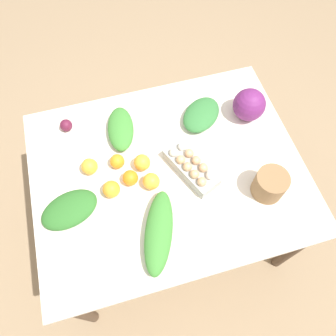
{
  "coord_description": "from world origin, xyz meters",
  "views": [
    {
      "loc": [
        0.2,
        0.71,
        2.19
      ],
      "look_at": [
        0.0,
        0.0,
        0.78
      ],
      "focal_mm": 35.0,
      "sensor_mm": 36.0,
      "label": 1
    }
  ],
  "objects_px": {
    "greens_bunch_dandelion": "(159,232)",
    "beet_root": "(66,125)",
    "greens_bunch_beet_tops": "(201,115)",
    "orange_1": "(151,181)",
    "orange_5": "(142,162)",
    "greens_bunch_chard": "(121,129)",
    "orange_3": "(117,161)",
    "greens_bunch_scallion": "(70,209)",
    "orange_2": "(111,189)",
    "orange_4": "(89,167)",
    "egg_carton": "(191,167)",
    "paper_bag": "(270,184)",
    "cabbage_purple": "(249,105)",
    "orange_0": "(130,178)"
  },
  "relations": [
    {
      "from": "greens_bunch_dandelion",
      "to": "beet_root",
      "type": "bearing_deg",
      "value": -65.21
    },
    {
      "from": "cabbage_purple",
      "to": "orange_5",
      "type": "height_order",
      "value": "cabbage_purple"
    },
    {
      "from": "greens_bunch_dandelion",
      "to": "orange_1",
      "type": "distance_m",
      "value": 0.25
    },
    {
      "from": "greens_bunch_beet_tops",
      "to": "orange_5",
      "type": "bearing_deg",
      "value": 28.19
    },
    {
      "from": "beet_root",
      "to": "orange_4",
      "type": "height_order",
      "value": "orange_4"
    },
    {
      "from": "greens_bunch_dandelion",
      "to": "beet_root",
      "type": "relative_size",
      "value": 6.07
    },
    {
      "from": "greens_bunch_dandelion",
      "to": "orange_3",
      "type": "bearing_deg",
      "value": -75.41
    },
    {
      "from": "cabbage_purple",
      "to": "greens_bunch_beet_tops",
      "type": "relative_size",
      "value": 0.69
    },
    {
      "from": "paper_bag",
      "to": "greens_bunch_dandelion",
      "type": "bearing_deg",
      "value": 7.1
    },
    {
      "from": "greens_bunch_scallion",
      "to": "orange_5",
      "type": "distance_m",
      "value": 0.4
    },
    {
      "from": "greens_bunch_chard",
      "to": "beet_root",
      "type": "height_order",
      "value": "greens_bunch_chard"
    },
    {
      "from": "cabbage_purple",
      "to": "orange_4",
      "type": "relative_size",
      "value": 2.12
    },
    {
      "from": "beet_root",
      "to": "orange_0",
      "type": "height_order",
      "value": "orange_0"
    },
    {
      "from": "greens_bunch_beet_tops",
      "to": "greens_bunch_dandelion",
      "type": "xyz_separation_m",
      "value": [
        0.38,
        0.55,
        0.01
      ]
    },
    {
      "from": "greens_bunch_beet_tops",
      "to": "orange_2",
      "type": "height_order",
      "value": "orange_2"
    },
    {
      "from": "orange_3",
      "to": "greens_bunch_chard",
      "type": "bearing_deg",
      "value": -107.06
    },
    {
      "from": "cabbage_purple",
      "to": "orange_2",
      "type": "distance_m",
      "value": 0.82
    },
    {
      "from": "orange_3",
      "to": "orange_0",
      "type": "bearing_deg",
      "value": 111.51
    },
    {
      "from": "orange_3",
      "to": "orange_5",
      "type": "distance_m",
      "value": 0.12
    },
    {
      "from": "egg_carton",
      "to": "greens_bunch_scallion",
      "type": "xyz_separation_m",
      "value": [
        0.59,
        0.06,
        -0.0
      ]
    },
    {
      "from": "greens_bunch_chard",
      "to": "orange_5",
      "type": "xyz_separation_m",
      "value": [
        -0.06,
        0.23,
        0.0
      ]
    },
    {
      "from": "greens_bunch_scallion",
      "to": "greens_bunch_dandelion",
      "type": "height_order",
      "value": "greens_bunch_dandelion"
    },
    {
      "from": "greens_bunch_scallion",
      "to": "greens_bunch_chard",
      "type": "bearing_deg",
      "value": -130.27
    },
    {
      "from": "greens_bunch_dandelion",
      "to": "orange_1",
      "type": "xyz_separation_m",
      "value": [
        -0.03,
        -0.24,
        -0.0
      ]
    },
    {
      "from": "paper_bag",
      "to": "orange_3",
      "type": "xyz_separation_m",
      "value": [
        0.65,
        -0.33,
        -0.03
      ]
    },
    {
      "from": "orange_2",
      "to": "orange_4",
      "type": "xyz_separation_m",
      "value": [
        0.08,
        -0.15,
        -0.0
      ]
    },
    {
      "from": "greens_bunch_dandelion",
      "to": "orange_5",
      "type": "height_order",
      "value": "greens_bunch_dandelion"
    },
    {
      "from": "greens_bunch_beet_tops",
      "to": "orange_4",
      "type": "bearing_deg",
      "value": 13.61
    },
    {
      "from": "egg_carton",
      "to": "paper_bag",
      "type": "height_order",
      "value": "paper_bag"
    },
    {
      "from": "cabbage_purple",
      "to": "beet_root",
      "type": "relative_size",
      "value": 2.67
    },
    {
      "from": "cabbage_purple",
      "to": "orange_3",
      "type": "height_order",
      "value": "cabbage_purple"
    },
    {
      "from": "egg_carton",
      "to": "beet_root",
      "type": "distance_m",
      "value": 0.69
    },
    {
      "from": "orange_1",
      "to": "orange_3",
      "type": "distance_m",
      "value": 0.2
    },
    {
      "from": "orange_2",
      "to": "orange_5",
      "type": "height_order",
      "value": "same"
    },
    {
      "from": "orange_1",
      "to": "orange_5",
      "type": "relative_size",
      "value": 1.0
    },
    {
      "from": "greens_bunch_beet_tops",
      "to": "beet_root",
      "type": "bearing_deg",
      "value": -10.49
    },
    {
      "from": "cabbage_purple",
      "to": "orange_5",
      "type": "xyz_separation_m",
      "value": [
        0.61,
        0.16,
        -0.04
      ]
    },
    {
      "from": "greens_bunch_dandelion",
      "to": "beet_root",
      "type": "height_order",
      "value": "greens_bunch_dandelion"
    },
    {
      "from": "orange_5",
      "to": "greens_bunch_dandelion",
      "type": "bearing_deg",
      "value": 88.05
    },
    {
      "from": "orange_1",
      "to": "orange_3",
      "type": "relative_size",
      "value": 1.13
    },
    {
      "from": "beet_root",
      "to": "greens_bunch_dandelion",
      "type": "bearing_deg",
      "value": 114.79
    },
    {
      "from": "paper_bag",
      "to": "orange_2",
      "type": "height_order",
      "value": "paper_bag"
    },
    {
      "from": "greens_bunch_scallion",
      "to": "egg_carton",
      "type": "bearing_deg",
      "value": -174.56
    },
    {
      "from": "egg_carton",
      "to": "orange_2",
      "type": "xyz_separation_m",
      "value": [
        0.39,
        0.01,
        -0.0
      ]
    },
    {
      "from": "cabbage_purple",
      "to": "orange_0",
      "type": "relative_size",
      "value": 2.25
    },
    {
      "from": "egg_carton",
      "to": "paper_bag",
      "type": "xyz_separation_m",
      "value": [
        -0.31,
        0.2,
        0.02
      ]
    },
    {
      "from": "greens_bunch_beet_tops",
      "to": "greens_bunch_dandelion",
      "type": "height_order",
      "value": "greens_bunch_dandelion"
    },
    {
      "from": "greens_bunch_chard",
      "to": "greens_bunch_beet_tops",
      "type": "height_order",
      "value": "same"
    },
    {
      "from": "greens_bunch_beet_tops",
      "to": "orange_0",
      "type": "distance_m",
      "value": 0.51
    },
    {
      "from": "orange_3",
      "to": "orange_4",
      "type": "xyz_separation_m",
      "value": [
        0.13,
        -0.01,
        0.0
      ]
    }
  ]
}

